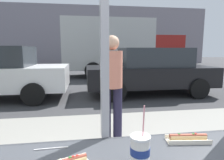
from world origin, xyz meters
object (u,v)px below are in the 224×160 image
hotdog_tray_near (188,138)px  pedestrian (112,81)px  box_truck (119,47)px  parked_car_black (150,71)px  soda_cup_left (140,150)px

hotdog_tray_near → pedestrian: size_ratio=0.17×
hotdog_tray_near → box_truck: box_truck is taller
parked_car_black → box_truck: box_truck is taller
soda_cup_left → hotdog_tray_near: bearing=27.9°
soda_cup_left → hotdog_tray_near: size_ratio=1.13×
box_truck → pedestrian: box_truck is taller
hotdog_tray_near → pedestrian: 1.88m
hotdog_tray_near → parked_car_black: bearing=72.7°
box_truck → pedestrian: bearing=-101.1°
hotdog_tray_near → parked_car_black: 5.62m
hotdog_tray_near → box_truck: size_ratio=0.04×
soda_cup_left → hotdog_tray_near: 0.42m
soda_cup_left → pedestrian: bearing=85.3°
box_truck → pedestrian: 8.54m
box_truck → pedestrian: (-1.64, -8.36, -0.67)m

